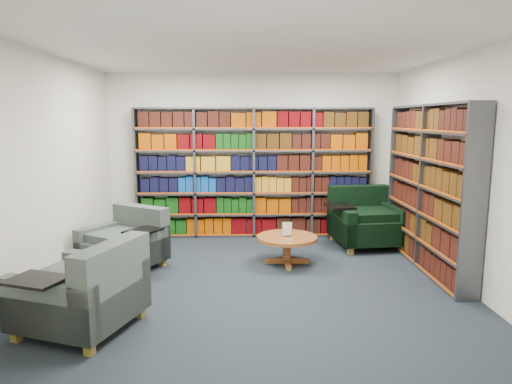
{
  "coord_description": "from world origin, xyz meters",
  "views": [
    {
      "loc": [
        -0.13,
        -5.45,
        2.02
      ],
      "look_at": [
        0.0,
        0.6,
        1.05
      ],
      "focal_mm": 32.0,
      "sensor_mm": 36.0,
      "label": 1
    }
  ],
  "objects_px": {
    "chair_green_right": "(364,222)",
    "chair_teal_front": "(88,295)",
    "coffee_table": "(287,242)",
    "chair_teal_left": "(128,244)"
  },
  "relations": [
    {
      "from": "chair_green_right",
      "to": "chair_teal_front",
      "type": "xyz_separation_m",
      "value": [
        -3.43,
        -2.99,
        -0.02
      ]
    },
    {
      "from": "chair_teal_front",
      "to": "coffee_table",
      "type": "distance_m",
      "value": 2.89
    },
    {
      "from": "chair_teal_left",
      "to": "chair_green_right",
      "type": "distance_m",
      "value": 3.7
    },
    {
      "from": "chair_teal_front",
      "to": "coffee_table",
      "type": "bearing_deg",
      "value": 43.85
    },
    {
      "from": "chair_teal_front",
      "to": "coffee_table",
      "type": "xyz_separation_m",
      "value": [
        2.09,
        2.0,
        -0.04
      ]
    },
    {
      "from": "chair_green_right",
      "to": "chair_teal_front",
      "type": "relative_size",
      "value": 0.98
    },
    {
      "from": "chair_teal_left",
      "to": "coffee_table",
      "type": "relative_size",
      "value": 1.46
    },
    {
      "from": "chair_teal_front",
      "to": "chair_green_right",
      "type": "bearing_deg",
      "value": 41.07
    },
    {
      "from": "chair_green_right",
      "to": "coffee_table",
      "type": "bearing_deg",
      "value": -143.73
    },
    {
      "from": "chair_teal_left",
      "to": "chair_green_right",
      "type": "xyz_separation_m",
      "value": [
        3.54,
        1.09,
        0.04
      ]
    }
  ]
}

